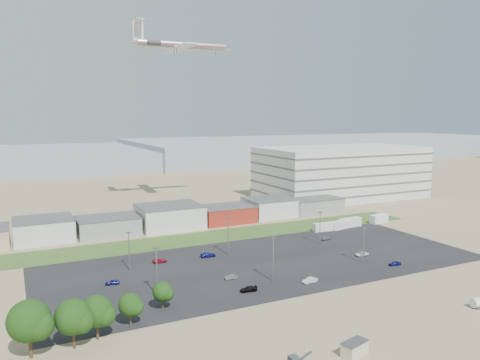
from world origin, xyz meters
TOP-DOWN VIEW (x-y plane):
  - ground at (0.00, 0.00)m, footprint 700.00×700.00m
  - parking_lot at (5.00, 20.00)m, footprint 120.00×50.00m
  - grass_strip at (0.00, 52.00)m, footprint 160.00×16.00m
  - hills_backdrop at (40.00, 315.00)m, footprint 700.00×200.00m
  - building_row at (-17.00, 71.00)m, footprint 170.00×20.00m
  - parking_garage at (90.00, 95.00)m, footprint 80.00×40.00m
  - portable_shed at (-6.21, -30.83)m, footprint 5.36×3.67m
  - box_trailer_a at (40.80, 42.08)m, footprint 7.75×3.05m
  - box_trailer_b at (47.63, 41.96)m, footprint 8.00×3.68m
  - box_trailer_c at (53.53, 43.00)m, footprint 8.75×3.34m
  - box_trailer_d at (67.48, 43.46)m, footprint 8.66×4.27m
  - tree_far_left at (-55.05, -7.68)m, footprint 7.54×7.54m
  - tree_left at (-48.19, -7.46)m, footprint 6.67×6.67m
  - tree_mid at (-43.98, -5.90)m, footprint 6.19×6.19m
  - tree_right at (-37.32, -2.68)m, footprint 4.80×4.80m
  - tree_near at (-29.57, 1.89)m, footprint 4.39×4.39m
  - lightpole_front_l at (-28.41, 9.78)m, footprint 1.29×0.54m
  - lightpole_front_m at (-0.54, 6.18)m, footprint 1.30×0.54m
  - lightpole_front_r at (28.90, 7.72)m, footprint 1.15×0.48m
  - lightpole_back_l at (-29.99, 29.87)m, footprint 1.20×0.50m
  - lightpole_back_m at (-1.12, 30.92)m, footprint 1.30×0.54m
  - lightpole_back_r at (29.69, 28.89)m, footprint 1.21×0.50m
  - airliner at (12.16, 105.42)m, footprint 48.69×34.57m
  - parked_car_0 at (32.95, 12.92)m, footprint 4.14×1.96m
  - parked_car_2 at (35.14, 2.21)m, footprint 3.52×1.73m
  - parked_car_3 at (-8.97, 2.82)m, footprint 4.24×2.14m
  - parked_car_4 at (-9.08, 11.94)m, footprint 3.32×1.18m
  - parked_car_5 at (-36.13, 21.13)m, footprint 3.53×1.78m
  - parked_car_6 at (-7.17, 31.53)m, footprint 4.58×2.10m
  - parked_car_8 at (34.20, 31.57)m, footprint 3.52×1.78m
  - parked_car_9 at (-21.05, 32.61)m, footprint 4.05×2.10m
  - parked_car_13 at (6.90, 1.27)m, footprint 4.08×1.82m

SIDE VIEW (x-z plane):
  - ground at x=0.00m, z-range 0.00..0.00m
  - parking_lot at x=5.00m, z-range 0.00..0.01m
  - grass_strip at x=0.00m, z-range 0.00..0.02m
  - parked_car_9 at x=-21.05m, z-range 0.00..1.09m
  - parked_car_4 at x=-9.08m, z-range 0.00..1.09m
  - parked_car_0 at x=32.95m, z-range 0.00..1.14m
  - parked_car_8 at x=34.20m, z-range 0.00..1.15m
  - parked_car_5 at x=-36.13m, z-range 0.00..1.15m
  - parked_car_2 at x=35.14m, z-range 0.00..1.16m
  - parked_car_3 at x=-8.97m, z-range 0.00..1.18m
  - parked_car_6 at x=-7.17m, z-range 0.00..1.30m
  - parked_car_13 at x=6.90m, z-range 0.00..1.30m
  - portable_shed at x=-6.21m, z-range 0.00..2.46m
  - box_trailer_a at x=40.80m, z-range 0.00..2.84m
  - box_trailer_b at x=47.63m, z-range 0.00..2.89m
  - box_trailer_d at x=67.48m, z-range 0.00..3.11m
  - box_trailer_c at x=53.53m, z-range 0.00..3.21m
  - tree_near at x=-29.57m, z-range 0.00..6.59m
  - tree_right at x=-37.32m, z-range 0.00..7.20m
  - building_row at x=-17.00m, z-range 0.00..8.00m
  - hills_backdrop at x=40.00m, z-range 0.00..9.00m
  - tree_mid at x=-43.98m, z-range 0.00..9.29m
  - lightpole_front_r at x=28.90m, z-range 0.00..9.80m
  - tree_left at x=-48.19m, z-range 0.00..10.01m
  - lightpole_back_l at x=-29.99m, z-range 0.00..10.18m
  - lightpole_back_r at x=29.69m, z-range 0.00..10.25m
  - lightpole_front_l at x=-28.41m, z-range 0.00..11.00m
  - lightpole_back_m at x=-1.12m, z-range 0.00..11.01m
  - lightpole_front_m at x=-0.54m, z-range 0.00..11.01m
  - tree_far_left at x=-55.05m, z-range 0.00..11.31m
  - parking_garage at x=90.00m, z-range 0.00..25.00m
  - airliner at x=12.16m, z-range 62.83..76.72m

